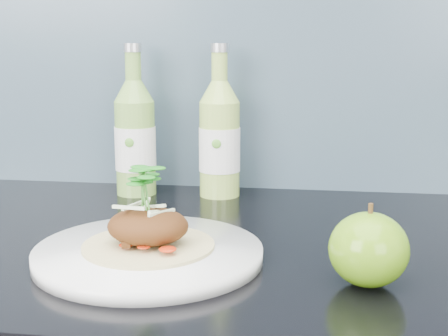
{
  "coord_description": "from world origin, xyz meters",
  "views": [
    {
      "loc": [
        0.15,
        0.93,
        1.15
      ],
      "look_at": [
        0.05,
        1.66,
        1.0
      ],
      "focal_mm": 50.0,
      "sensor_mm": 36.0,
      "label": 1
    }
  ],
  "objects_px": {
    "dinner_plate": "(149,254)",
    "green_apple": "(369,249)",
    "cider_bottle_right": "(220,139)",
    "cider_bottle_left": "(135,138)"
  },
  "relations": [
    {
      "from": "dinner_plate",
      "to": "green_apple",
      "type": "distance_m",
      "value": 0.25
    },
    {
      "from": "green_apple",
      "to": "cider_bottle_right",
      "type": "bearing_deg",
      "value": 120.26
    },
    {
      "from": "cider_bottle_left",
      "to": "dinner_plate",
      "type": "bearing_deg",
      "value": -55.93
    },
    {
      "from": "green_apple",
      "to": "cider_bottle_left",
      "type": "height_order",
      "value": "cider_bottle_left"
    },
    {
      "from": "green_apple",
      "to": "cider_bottle_right",
      "type": "distance_m",
      "value": 0.42
    },
    {
      "from": "dinner_plate",
      "to": "green_apple",
      "type": "relative_size",
      "value": 3.81
    },
    {
      "from": "dinner_plate",
      "to": "cider_bottle_left",
      "type": "bearing_deg",
      "value": 108.47
    },
    {
      "from": "dinner_plate",
      "to": "cider_bottle_right",
      "type": "distance_m",
      "value": 0.33
    },
    {
      "from": "green_apple",
      "to": "cider_bottle_right",
      "type": "height_order",
      "value": "cider_bottle_right"
    },
    {
      "from": "dinner_plate",
      "to": "green_apple",
      "type": "height_order",
      "value": "green_apple"
    }
  ]
}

